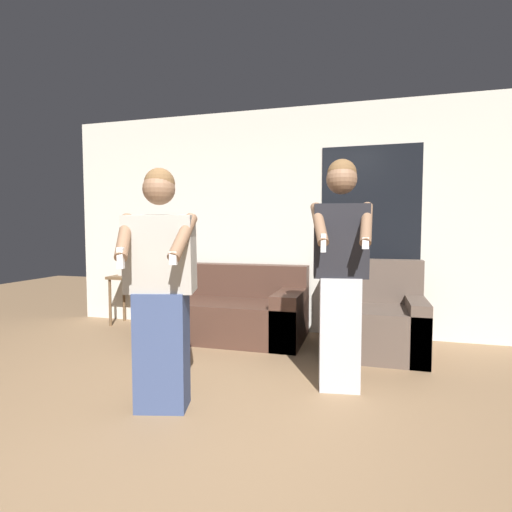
# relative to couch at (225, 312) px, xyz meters

# --- Properties ---
(ground_plane) EXTENTS (14.00, 14.00, 0.00)m
(ground_plane) POSITION_rel_couch_xyz_m (0.57, -2.48, -0.29)
(ground_plane) COLOR #846647
(wall_back) EXTENTS (5.65, 0.07, 2.70)m
(wall_back) POSITION_rel_couch_xyz_m (0.59, 0.48, 1.06)
(wall_back) COLOR beige
(wall_back) RESTS_ON ground_plane
(couch) EXTENTS (1.85, 0.89, 0.82)m
(couch) POSITION_rel_couch_xyz_m (0.00, 0.00, 0.00)
(couch) COLOR #472D23
(couch) RESTS_ON ground_plane
(armchair) EXTENTS (0.97, 0.81, 0.93)m
(armchair) POSITION_rel_couch_xyz_m (1.67, -0.17, 0.03)
(armchair) COLOR brown
(armchair) RESTS_ON ground_plane
(side_table) EXTENTS (0.52, 0.38, 0.79)m
(side_table) POSITION_rel_couch_xyz_m (-1.39, 0.23, 0.24)
(side_table) COLOR brown
(side_table) RESTS_ON ground_plane
(person_left) EXTENTS (0.53, 0.55, 1.66)m
(person_left) POSITION_rel_couch_xyz_m (0.23, -1.89, 0.54)
(person_left) COLOR #384770
(person_left) RESTS_ON ground_plane
(person_right) EXTENTS (0.47, 0.50, 1.78)m
(person_right) POSITION_rel_couch_xyz_m (1.39, -1.20, 0.63)
(person_right) COLOR #B2B2B7
(person_right) RESTS_ON ground_plane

